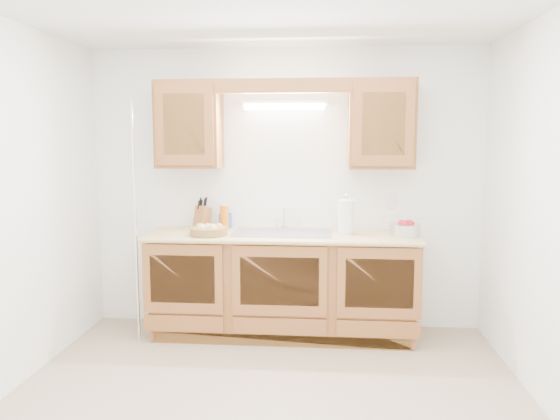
# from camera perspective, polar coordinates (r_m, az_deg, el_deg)

# --- Properties ---
(room) EXTENTS (3.52, 3.50, 2.50)m
(room) POSITION_cam_1_polar(r_m,az_deg,el_deg) (3.45, -1.32, -0.10)
(room) COLOR tan
(room) RESTS_ON ground
(base_cabinets) EXTENTS (2.20, 0.60, 0.86)m
(base_cabinets) POSITION_cam_1_polar(r_m,az_deg,el_deg) (4.78, 0.27, -7.88)
(base_cabinets) COLOR #985C2C
(base_cabinets) RESTS_ON ground
(countertop) EXTENTS (2.30, 0.63, 0.04)m
(countertop) POSITION_cam_1_polar(r_m,az_deg,el_deg) (4.67, 0.26, -2.71)
(countertop) COLOR #E5C578
(countertop) RESTS_ON base_cabinets
(upper_cabinet_left) EXTENTS (0.55, 0.33, 0.75)m
(upper_cabinet_left) POSITION_cam_1_polar(r_m,az_deg,el_deg) (4.88, -9.46, 8.77)
(upper_cabinet_left) COLOR #985C2C
(upper_cabinet_left) RESTS_ON room
(upper_cabinet_right) EXTENTS (0.55, 0.33, 0.75)m
(upper_cabinet_right) POSITION_cam_1_polar(r_m,az_deg,el_deg) (4.76, 10.55, 8.78)
(upper_cabinet_right) COLOR #985C2C
(upper_cabinet_right) RESTS_ON room
(valance) EXTENTS (2.20, 0.05, 0.12)m
(valance) POSITION_cam_1_polar(r_m,az_deg,el_deg) (4.62, 0.27, 12.86)
(valance) COLOR #985C2C
(valance) RESTS_ON room
(fluorescent_fixture) EXTENTS (0.76, 0.08, 0.08)m
(fluorescent_fixture) POSITION_cam_1_polar(r_m,az_deg,el_deg) (4.84, 0.49, 10.92)
(fluorescent_fixture) COLOR white
(fluorescent_fixture) RESTS_ON room
(sink) EXTENTS (0.84, 0.46, 0.36)m
(sink) POSITION_cam_1_polar(r_m,az_deg,el_deg) (4.70, 0.28, -3.29)
(sink) COLOR #9E9EA3
(sink) RESTS_ON countertop
(wire_shelf_pole) EXTENTS (0.03, 0.03, 2.00)m
(wire_shelf_pole) POSITION_cam_1_polar(r_m,az_deg,el_deg) (4.66, -14.88, -1.49)
(wire_shelf_pole) COLOR silver
(wire_shelf_pole) RESTS_ON ground
(outlet_plate) EXTENTS (0.08, 0.01, 0.12)m
(outlet_plate) POSITION_cam_1_polar(r_m,az_deg,el_deg) (4.95, 11.57, 0.87)
(outlet_plate) COLOR white
(outlet_plate) RESTS_ON room
(fruit_basket) EXTENTS (0.41, 0.41, 0.10)m
(fruit_basket) POSITION_cam_1_polar(r_m,az_deg,el_deg) (4.63, -7.47, -2.07)
(fruit_basket) COLOR #A27D41
(fruit_basket) RESTS_ON countertop
(knife_block) EXTENTS (0.16, 0.19, 0.29)m
(knife_block) POSITION_cam_1_polar(r_m,az_deg,el_deg) (4.97, -8.13, -0.72)
(knife_block) COLOR #985C2C
(knife_block) RESTS_ON countertop
(orange_canister) EXTENTS (0.08, 0.08, 0.22)m
(orange_canister) POSITION_cam_1_polar(r_m,az_deg,el_deg) (4.92, -5.84, -0.67)
(orange_canister) COLOR orange
(orange_canister) RESTS_ON countertop
(soap_bottle) EXTENTS (0.11, 0.11, 0.20)m
(soap_bottle) POSITION_cam_1_polar(r_m,az_deg,el_deg) (4.97, -5.73, -0.76)
(soap_bottle) COLOR #2150A9
(soap_bottle) RESTS_ON countertop
(sponge) EXTENTS (0.12, 0.10, 0.02)m
(sponge) POSITION_cam_1_polar(r_m,az_deg,el_deg) (4.91, 6.80, -1.94)
(sponge) COLOR #CC333F
(sponge) RESTS_ON countertop
(paper_towel) EXTENTS (0.17, 0.17, 0.34)m
(paper_towel) POSITION_cam_1_polar(r_m,az_deg,el_deg) (4.67, 6.91, -0.74)
(paper_towel) COLOR silver
(paper_towel) RESTS_ON countertop
(apple_bowl) EXTENTS (0.30, 0.30, 0.13)m
(apple_bowl) POSITION_cam_1_polar(r_m,az_deg,el_deg) (4.68, 12.95, -1.91)
(apple_bowl) COLOR silver
(apple_bowl) RESTS_ON countertop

